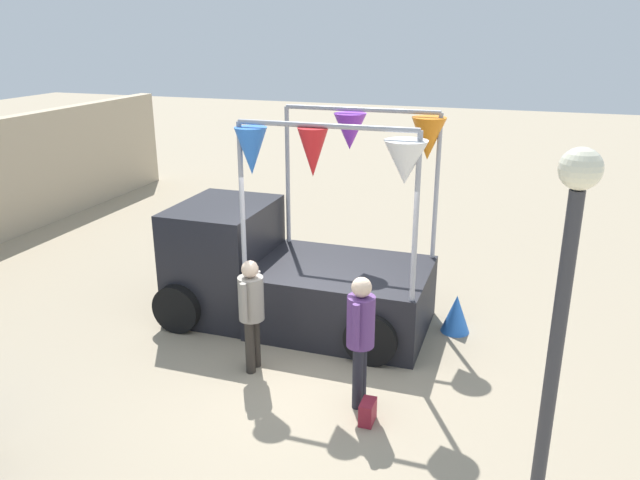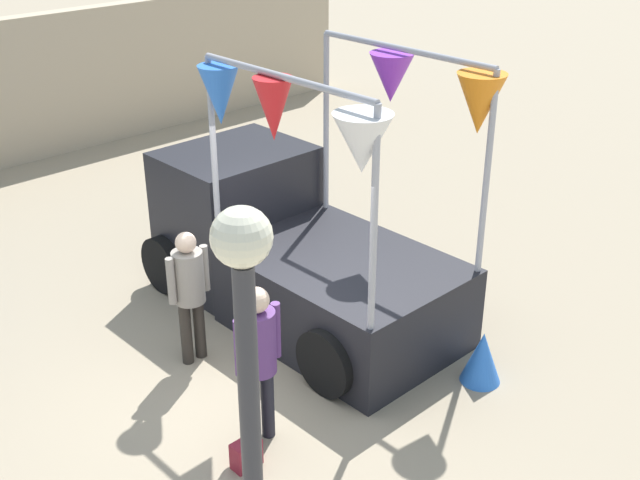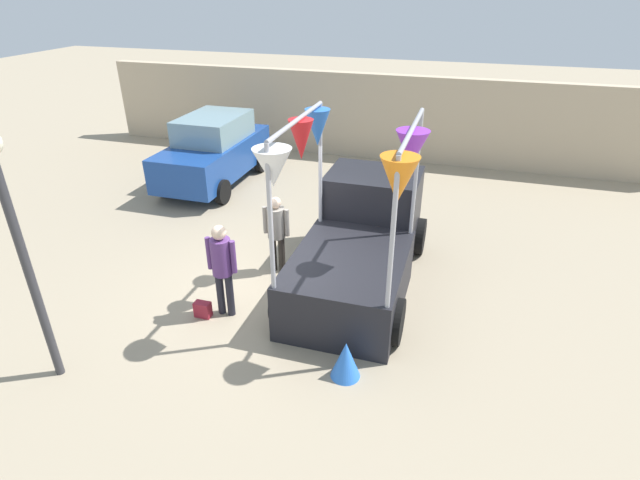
% 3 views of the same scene
% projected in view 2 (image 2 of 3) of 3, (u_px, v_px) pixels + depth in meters
% --- Properties ---
extents(ground_plane, '(60.00, 60.00, 0.00)m').
position_uv_depth(ground_plane, '(255.00, 379.00, 8.78)').
color(ground_plane, gray).
extents(vendor_truck, '(2.43, 4.17, 3.30)m').
position_uv_depth(vendor_truck, '(287.00, 239.00, 9.87)').
color(vendor_truck, black).
rests_on(vendor_truck, ground).
extents(person_customer, '(0.53, 0.34, 1.69)m').
position_uv_depth(person_customer, '(258.00, 351.00, 7.43)').
color(person_customer, black).
rests_on(person_customer, ground).
extents(person_vendor, '(0.53, 0.34, 1.59)m').
position_uv_depth(person_vendor, '(189.00, 285.00, 8.71)').
color(person_vendor, '#2D2823').
rests_on(person_vendor, ground).
extents(handbag, '(0.28, 0.16, 0.28)m').
position_uv_depth(handbag, '(246.00, 454.00, 7.47)').
color(handbag, maroon).
rests_on(handbag, ground).
extents(street_lamp, '(0.32, 0.32, 3.64)m').
position_uv_depth(street_lamp, '(250.00, 413.00, 4.44)').
color(street_lamp, '#333338').
rests_on(street_lamp, ground).
extents(folded_kite_bundle_azure, '(0.60, 0.60, 0.60)m').
position_uv_depth(folded_kite_bundle_azure, '(482.00, 357.00, 8.62)').
color(folded_kite_bundle_azure, blue).
rests_on(folded_kite_bundle_azure, ground).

